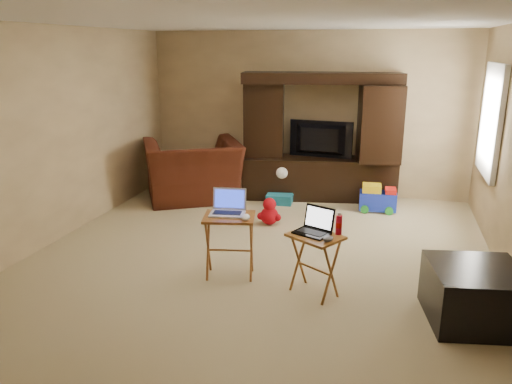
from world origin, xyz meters
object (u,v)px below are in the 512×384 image
(laptop_right, at_px, (312,222))
(mouse_left, at_px, (246,217))
(push_toy, at_px, (378,198))
(ottoman, at_px, (475,295))
(child_rocker, at_px, (280,186))
(laptop_left, at_px, (227,203))
(water_bottle, at_px, (339,225))
(recliner, at_px, (193,171))
(tray_table_right, at_px, (315,265))
(television, at_px, (319,140))
(entertainment_center, at_px, (320,137))
(tray_table_left, at_px, (230,246))
(plush_toy, at_px, (269,211))
(mouse_right, at_px, (328,239))

(laptop_right, relative_size, mouse_left, 2.35)
(push_toy, height_order, ottoman, ottoman)
(child_rocker, relative_size, laptop_left, 1.48)
(mouse_left, bearing_deg, ottoman, -5.54)
(water_bottle, bearing_deg, recliner, 134.87)
(water_bottle, bearing_deg, tray_table_right, -158.02)
(laptop_left, bearing_deg, television, 72.69)
(entertainment_center, bearing_deg, laptop_left, -109.32)
(ottoman, relative_size, laptop_right, 2.42)
(child_rocker, xyz_separation_m, tray_table_right, (0.95, -2.73, 0.04))
(tray_table_left, bearing_deg, mouse_left, -32.24)
(plush_toy, bearing_deg, television, 72.44)
(laptop_right, xyz_separation_m, mouse_left, (-0.65, 0.06, -0.04))
(entertainment_center, height_order, television, entertainment_center)
(entertainment_center, bearing_deg, push_toy, -35.99)
(tray_table_left, relative_size, mouse_right, 5.40)
(tray_table_left, relative_size, mouse_left, 4.92)
(mouse_right, bearing_deg, laptop_right, 140.53)
(recliner, height_order, push_toy, recliner)
(laptop_right, height_order, mouse_left, laptop_right)
(television, relative_size, recliner, 0.70)
(recliner, bearing_deg, mouse_right, 101.62)
(plush_toy, bearing_deg, push_toy, 35.36)
(tray_table_right, xyz_separation_m, mouse_right, (0.13, -0.12, 0.32))
(ottoman, bearing_deg, mouse_right, -179.99)
(mouse_right, bearing_deg, push_toy, 82.95)
(laptop_right, bearing_deg, television, 120.78)
(television, xyz_separation_m, plush_toy, (-0.43, -1.36, -0.73))
(mouse_right, bearing_deg, laptop_left, 163.86)
(television, distance_m, child_rocker, 0.91)
(ottoman, relative_size, mouse_right, 6.24)
(television, xyz_separation_m, mouse_right, (0.57, -3.24, -0.29))
(plush_toy, relative_size, tray_table_right, 0.62)
(plush_toy, distance_m, mouse_right, 2.17)
(ottoman, bearing_deg, push_toy, 107.65)
(entertainment_center, distance_m, laptop_left, 3.02)
(laptop_left, relative_size, mouse_left, 2.58)
(recliner, distance_m, ottoman, 4.52)
(ottoman, bearing_deg, mouse_left, 174.46)
(recliner, distance_m, mouse_left, 2.93)
(child_rocker, height_order, tray_table_left, tray_table_left)
(entertainment_center, height_order, laptop_right, entertainment_center)
(entertainment_center, relative_size, television, 2.41)
(laptop_left, xyz_separation_m, mouse_left, (0.22, -0.10, -0.09))
(tray_table_left, height_order, tray_table_right, tray_table_left)
(television, distance_m, tray_table_right, 3.21)
(plush_toy, xyz_separation_m, mouse_right, (1.00, -1.88, 0.43))
(push_toy, distance_m, water_bottle, 2.70)
(recliner, bearing_deg, tray_table_left, 89.66)
(child_rocker, distance_m, mouse_right, 3.07)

